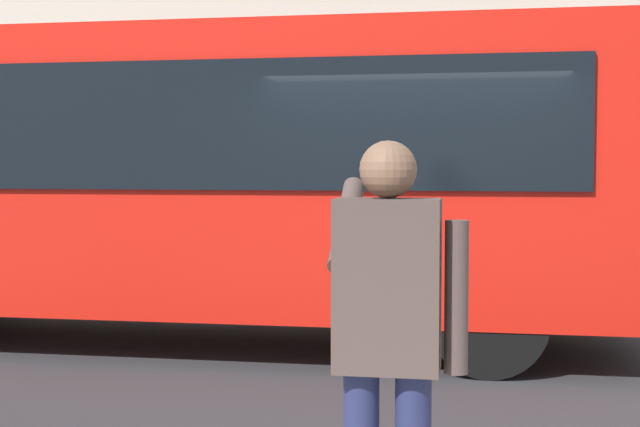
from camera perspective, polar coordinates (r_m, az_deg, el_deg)
name	(u,v)px	position (r m, az deg, el deg)	size (l,w,h in m)	color
ground_plane	(418,359)	(8.23, 6.34, -9.25)	(60.00, 60.00, 0.00)	#2B2B2D
red_bus	(181,173)	(9.00, -8.90, 2.59)	(9.05, 2.54, 3.08)	red
pedestrian_photographer	(389,326)	(3.43, 4.43, -7.21)	(0.53, 0.52, 1.70)	#1E2347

